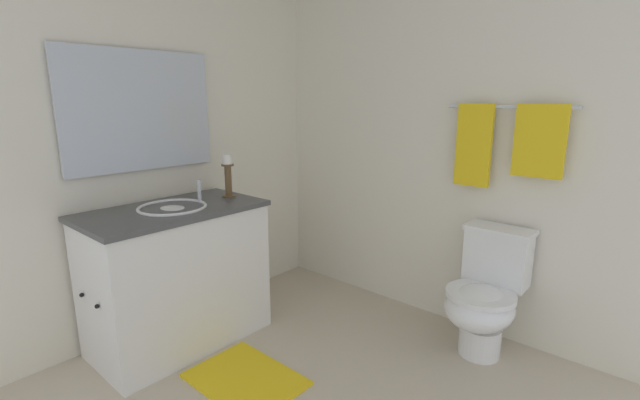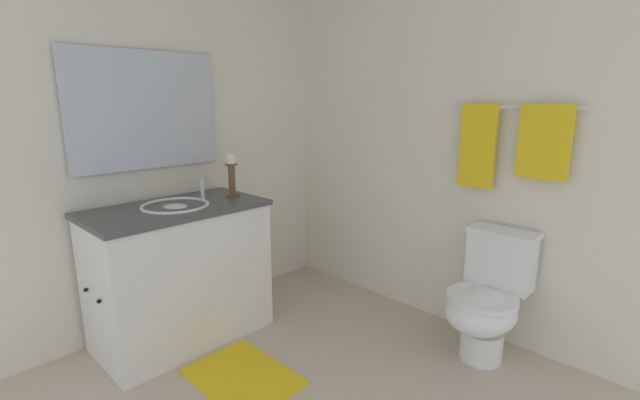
% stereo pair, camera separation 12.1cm
% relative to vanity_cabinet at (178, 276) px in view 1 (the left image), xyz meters
% --- Properties ---
extents(wall_back, '(2.67, 0.04, 2.45)m').
position_rel_vanity_cabinet_xyz_m(wall_back, '(1.01, 1.39, 0.79)').
color(wall_back, silver).
rests_on(wall_back, ground).
extents(wall_left, '(0.04, 2.75, 2.45)m').
position_rel_vanity_cabinet_xyz_m(wall_left, '(-0.32, 0.02, 0.79)').
color(wall_left, silver).
rests_on(wall_left, ground).
extents(vanity_cabinet, '(0.58, 1.04, 0.86)m').
position_rel_vanity_cabinet_xyz_m(vanity_cabinet, '(0.00, 0.00, 0.00)').
color(vanity_cabinet, white).
rests_on(vanity_cabinet, ground).
extents(sink_basin, '(0.40, 0.40, 0.24)m').
position_rel_vanity_cabinet_xyz_m(sink_basin, '(0.00, 0.00, 0.39)').
color(sink_basin, white).
rests_on(sink_basin, vanity_cabinet).
extents(mirror, '(0.02, 0.94, 0.71)m').
position_rel_vanity_cabinet_xyz_m(mirror, '(-0.28, 0.00, 0.99)').
color(mirror, silver).
extents(candle_holder_tall, '(0.09, 0.09, 0.28)m').
position_rel_vanity_cabinet_xyz_m(candle_holder_tall, '(0.01, 0.40, 0.58)').
color(candle_holder_tall, brown).
rests_on(candle_holder_tall, vanity_cabinet).
extents(toilet, '(0.39, 0.54, 0.75)m').
position_rel_vanity_cabinet_xyz_m(toilet, '(1.47, 1.11, -0.07)').
color(toilet, white).
rests_on(toilet, ground).
extents(towel_bar, '(0.73, 0.02, 0.02)m').
position_rel_vanity_cabinet_xyz_m(towel_bar, '(1.43, 1.33, 1.01)').
color(towel_bar, silver).
extents(towel_near_vanity, '(0.21, 0.03, 0.50)m').
position_rel_vanity_cabinet_xyz_m(towel_near_vanity, '(1.25, 1.31, 0.78)').
color(towel_near_vanity, yellow).
rests_on(towel_near_vanity, towel_bar).
extents(towel_center, '(0.27, 0.03, 0.40)m').
position_rel_vanity_cabinet_xyz_m(towel_center, '(1.62, 1.31, 0.83)').
color(towel_center, yellow).
rests_on(towel_center, towel_bar).
extents(bath_mat, '(0.60, 0.44, 0.02)m').
position_rel_vanity_cabinet_xyz_m(bath_mat, '(0.62, 0.00, -0.42)').
color(bath_mat, yellow).
rests_on(bath_mat, ground).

